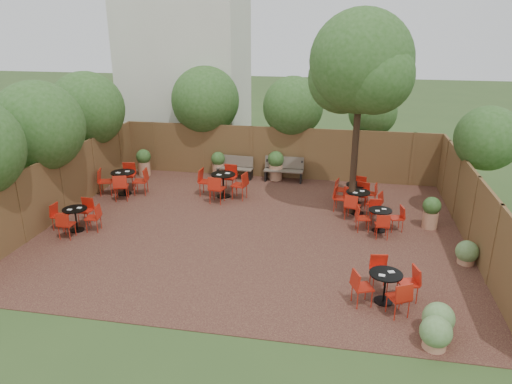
# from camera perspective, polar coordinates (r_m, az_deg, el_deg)

# --- Properties ---
(ground) EXTENTS (80.00, 80.00, 0.00)m
(ground) POSITION_cam_1_polar(r_m,az_deg,el_deg) (14.03, -0.46, -4.52)
(ground) COLOR #354F23
(ground) RESTS_ON ground
(courtyard_paving) EXTENTS (12.00, 10.00, 0.02)m
(courtyard_paving) POSITION_cam_1_polar(r_m,az_deg,el_deg) (14.03, -0.46, -4.49)
(courtyard_paving) COLOR #3A1A17
(courtyard_paving) RESTS_ON ground
(fence_back) EXTENTS (12.00, 0.08, 2.00)m
(fence_back) POSITION_cam_1_polar(r_m,az_deg,el_deg) (18.34, 2.54, 4.72)
(fence_back) COLOR brown
(fence_back) RESTS_ON ground
(fence_left) EXTENTS (0.08, 10.00, 2.00)m
(fence_left) POSITION_cam_1_polar(r_m,az_deg,el_deg) (15.87, -22.25, 0.77)
(fence_left) COLOR brown
(fence_left) RESTS_ON ground
(fence_right) EXTENTS (0.08, 10.00, 2.00)m
(fence_right) POSITION_cam_1_polar(r_m,az_deg,el_deg) (13.88, 24.65, -2.25)
(fence_right) COLOR brown
(fence_right) RESTS_ON ground
(neighbour_building) EXTENTS (5.00, 4.00, 8.00)m
(neighbour_building) POSITION_cam_1_polar(r_m,az_deg,el_deg) (21.76, -8.36, 14.96)
(neighbour_building) COLOR beige
(neighbour_building) RESTS_ON ground
(overhang_foliage) EXTENTS (15.55, 10.85, 2.73)m
(overhang_foliage) POSITION_cam_1_polar(r_m,az_deg,el_deg) (16.37, -11.40, 8.81)
(overhang_foliage) COLOR #29511A
(overhang_foliage) RESTS_ON ground
(courtyard_tree) EXTENTS (3.03, 2.98, 6.16)m
(courtyard_tree) POSITION_cam_1_polar(r_m,az_deg,el_deg) (14.38, 12.42, 14.28)
(courtyard_tree) COLOR black
(courtyard_tree) RESTS_ON courtyard_paving
(park_bench_left) EXTENTS (1.42, 0.56, 0.86)m
(park_bench_left) POSITION_cam_1_polar(r_m,az_deg,el_deg) (18.41, -2.50, 3.04)
(park_bench_left) COLOR brown
(park_bench_left) RESTS_ON courtyard_paving
(park_bench_right) EXTENTS (1.48, 0.48, 0.91)m
(park_bench_right) POSITION_cam_1_polar(r_m,az_deg,el_deg) (18.09, 3.37, 2.80)
(park_bench_right) COLOR brown
(park_bench_right) RESTS_ON courtyard_paving
(bistro_tables) EXTENTS (10.20, 7.39, 0.95)m
(bistro_tables) POSITION_cam_1_polar(r_m,az_deg,el_deg) (14.81, -0.85, -1.27)
(bistro_tables) COLOR black
(bistro_tables) RESTS_ON courtyard_paving
(planters) EXTENTS (10.86, 4.19, 1.12)m
(planters) POSITION_cam_1_polar(r_m,az_deg,el_deg) (17.52, -0.66, 2.57)
(planters) COLOR #B07858
(planters) RESTS_ON courtyard_paving
(low_shrubs) EXTENTS (1.89, 4.17, 0.67)m
(low_shrubs) POSITION_cam_1_polar(r_m,az_deg,el_deg) (10.84, 21.94, -12.04)
(low_shrubs) COLOR #B07858
(low_shrubs) RESTS_ON courtyard_paving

